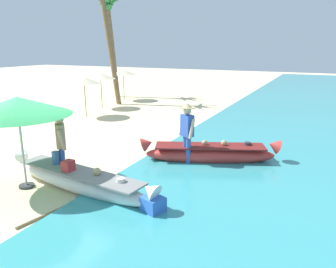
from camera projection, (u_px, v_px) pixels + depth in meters
name	position (u px, v px, depth m)	size (l,w,h in m)	color
ground_plane	(47.00, 177.00, 8.63)	(80.00, 80.00, 0.00)	beige
boat_white_foreground	(79.00, 180.00, 7.67)	(4.46, 1.16, 0.83)	white
boat_red_midground	(210.00, 154.00, 9.52)	(3.86, 2.04, 0.82)	red
person_vendor_hatted	(187.00, 130.00, 9.16)	(0.58, 0.46, 1.81)	#3D5BA8
person_tourist_customer	(61.00, 144.00, 8.14)	(0.52, 0.53, 1.70)	#3D5BA8
patio_umbrella_large	(17.00, 106.00, 7.49)	(2.42, 2.42, 2.20)	#B7B7BC
parasol_row_0	(84.00, 80.00, 15.51)	(1.60, 1.60, 1.91)	#8E6B47
parasol_row_1	(101.00, 76.00, 17.75)	(1.60, 1.60, 1.91)	#8E6B47
parasol_row_2	(123.00, 72.00, 20.36)	(1.60, 1.60, 1.91)	#8E6B47
palm_tree_tall_inland	(103.00, 4.00, 18.31)	(2.86, 2.53, 6.98)	brown
palm_tree_leaning_seaward	(108.00, 12.00, 21.09)	(2.62, 2.49, 6.66)	brown
cooler_box	(153.00, 206.00, 6.61)	(0.42, 0.37, 0.39)	blue
paddle	(63.00, 207.00, 6.94)	(0.52, 1.65, 0.05)	#8E6B47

